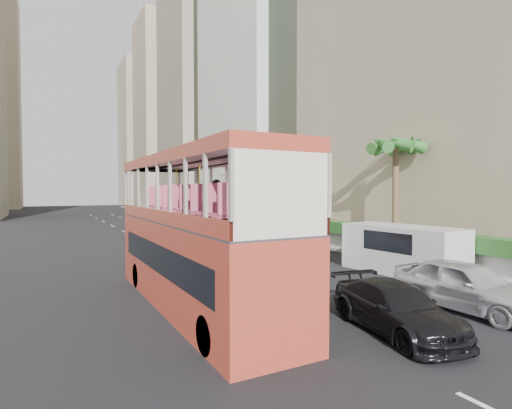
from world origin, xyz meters
TOP-DOWN VIEW (x-y plane):
  - ground_plane at (0.00, 0.00)m, footprint 200.00×200.00m
  - double_decker_bus at (-6.00, 0.00)m, footprint 2.50×11.00m
  - car_silver_lane_a at (-1.99, 4.49)m, footprint 1.92×4.19m
  - car_silver_lane_b at (1.49, -4.68)m, footprint 2.04×4.82m
  - car_black at (-2.04, -4.98)m, footprint 2.63×4.77m
  - van_asset at (0.83, 14.11)m, footprint 3.38×5.66m
  - minibus_near at (1.44, 7.52)m, footprint 1.91×5.37m
  - minibus_far at (4.22, 14.94)m, footprint 2.33×5.85m
  - panel_van_near at (4.28, 0.37)m, footprint 2.63×5.70m
  - panel_van_far at (3.96, 19.18)m, footprint 2.80×5.57m
  - sidewalk at (9.00, 25.00)m, footprint 6.00×120.00m
  - kerb_wall at (6.20, 14.00)m, footprint 0.30×44.00m
  - hedge at (6.20, 14.00)m, footprint 1.10×44.00m
  - palm_tree at (7.80, 4.00)m, footprint 0.36×0.36m
  - shell_station at (10.00, 23.00)m, footprint 6.50×8.00m
  - tower_stripe at (18.00, 34.00)m, footprint 16.00×18.00m
  - tower_mid at (18.00, 58.00)m, footprint 16.00×16.00m
  - tower_far_a at (17.00, 82.00)m, footprint 14.00×14.00m
  - tower_far_b at (17.00, 104.00)m, footprint 14.00×14.00m

SIDE VIEW (x-z plane):
  - ground_plane at x=0.00m, z-range 0.00..0.00m
  - car_silver_lane_a at x=-1.99m, z-range -0.67..0.67m
  - car_silver_lane_b at x=1.49m, z-range -0.81..0.81m
  - car_black at x=-2.04m, z-range -0.65..0.65m
  - van_asset at x=0.83m, z-range -0.74..0.74m
  - sidewalk at x=9.00m, z-range 0.00..0.18m
  - kerb_wall at x=6.20m, z-range 0.18..1.18m
  - panel_van_far at x=3.96m, z-range 0.00..2.13m
  - panel_van_near at x=4.28m, z-range 0.00..2.22m
  - minibus_near at x=1.44m, z-range 0.00..2.36m
  - minibus_far at x=4.22m, z-range 0.00..2.54m
  - hedge at x=6.20m, z-range 1.18..1.88m
  - double_decker_bus at x=-6.00m, z-range 0.00..5.06m
  - shell_station at x=10.00m, z-range 0.00..5.50m
  - palm_tree at x=7.80m, z-range 0.18..6.58m
  - tower_far_b at x=17.00m, z-range 0.00..40.00m
  - tower_far_a at x=17.00m, z-range 0.00..44.00m
  - tower_mid at x=18.00m, z-range 0.00..50.00m
  - tower_stripe at x=18.00m, z-range 0.00..58.00m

